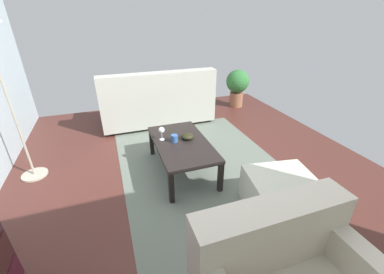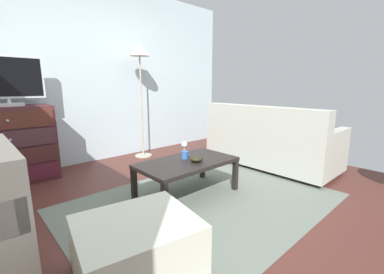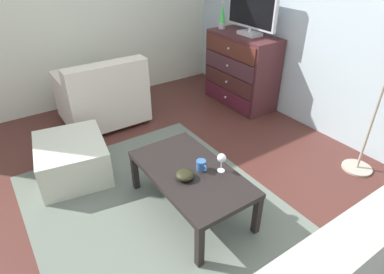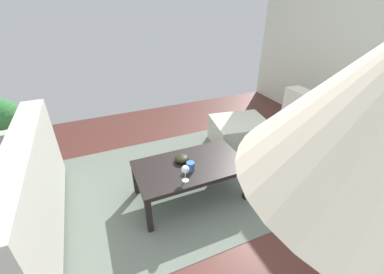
% 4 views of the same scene
% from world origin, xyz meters
% --- Properties ---
extents(ground_plane, '(5.29, 4.60, 0.05)m').
position_xyz_m(ground_plane, '(0.00, 0.00, -0.03)').
color(ground_plane, '#4B2620').
extents(area_rug, '(2.60, 1.90, 0.01)m').
position_xyz_m(area_rug, '(0.20, -0.20, 0.00)').
color(area_rug, '#5E665C').
rests_on(area_rug, ground_plane).
extents(coffee_table, '(1.05, 0.59, 0.39)m').
position_xyz_m(coffee_table, '(0.19, 0.05, 0.34)').
color(coffee_table, black).
rests_on(coffee_table, ground_plane).
extents(wine_glass, '(0.07, 0.07, 0.16)m').
position_xyz_m(wine_glass, '(0.32, 0.24, 0.50)').
color(wine_glass, silver).
rests_on(wine_glass, coffee_table).
extents(mug, '(0.11, 0.08, 0.08)m').
position_xyz_m(mug, '(0.22, 0.12, 0.43)').
color(mug, '#305A9A').
rests_on(mug, coffee_table).
extents(bowl_decorative, '(0.14, 0.14, 0.06)m').
position_xyz_m(bowl_decorative, '(0.24, -0.04, 0.42)').
color(bowl_decorative, black).
rests_on(bowl_decorative, coffee_table).
extents(couch_large, '(0.85, 1.80, 0.90)m').
position_xyz_m(couch_large, '(1.73, -0.00, 0.35)').
color(couch_large, '#332319').
rests_on(couch_large, ground_plane).
extents(armchair, '(0.80, 0.91, 0.81)m').
position_xyz_m(armchair, '(-1.64, 0.03, 0.34)').
color(armchair, '#332319').
rests_on(armchair, ground_plane).
extents(ottoman, '(0.79, 0.71, 0.36)m').
position_xyz_m(ottoman, '(-0.81, -0.61, 0.18)').
color(ottoman, beige).
rests_on(ottoman, ground_plane).
extents(standing_lamp, '(0.32, 0.32, 1.80)m').
position_xyz_m(standing_lamp, '(0.66, 1.70, 1.55)').
color(standing_lamp, '#A59E8C').
rests_on(standing_lamp, ground_plane).
extents(potted_plant, '(0.44, 0.44, 0.72)m').
position_xyz_m(potted_plant, '(1.99, -1.65, 0.43)').
color(potted_plant, brown).
rests_on(potted_plant, ground_plane).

